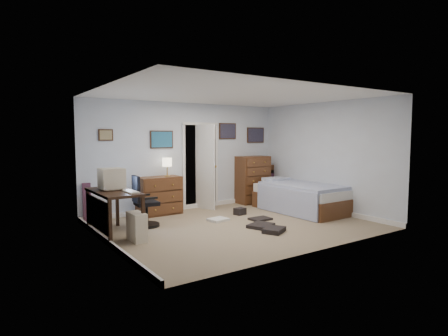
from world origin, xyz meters
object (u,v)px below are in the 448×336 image
(tall_dresser, at_px, (253,180))
(computer_desk, at_px, (108,202))
(low_dresser, at_px, (159,196))
(office_chair, at_px, (144,207))
(bed, at_px, (300,197))

(tall_dresser, bearing_deg, computer_desk, -163.26)
(low_dresser, bearing_deg, computer_desk, -143.25)
(computer_desk, bearing_deg, low_dresser, 38.12)
(office_chair, bearing_deg, bed, -5.44)
(bed, bearing_deg, computer_desk, 174.85)
(low_dresser, distance_m, bed, 3.18)
(computer_desk, height_order, low_dresser, low_dresser)
(office_chair, bearing_deg, tall_dresser, 19.01)
(low_dresser, bearing_deg, bed, -30.00)
(low_dresser, relative_size, bed, 0.43)
(computer_desk, xyz_separation_m, low_dresser, (1.47, 1.17, -0.19))
(tall_dresser, bearing_deg, bed, -81.29)
(tall_dresser, relative_size, bed, 0.56)
(bed, bearing_deg, low_dresser, 151.06)
(office_chair, xyz_separation_m, bed, (3.52, -0.61, -0.05))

